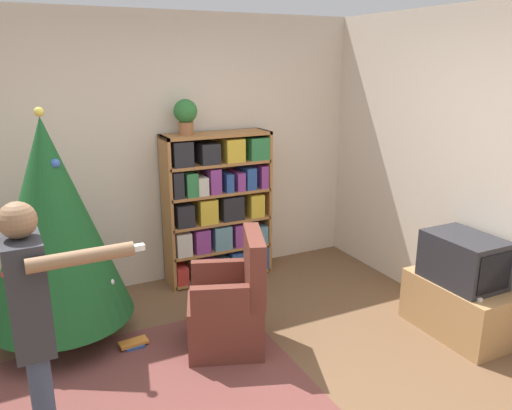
{
  "coord_description": "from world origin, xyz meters",
  "views": [
    {
      "loc": [
        -1.27,
        -2.42,
        2.16
      ],
      "look_at": [
        0.42,
        1.0,
        1.05
      ],
      "focal_mm": 35.0,
      "sensor_mm": 36.0,
      "label": 1
    }
  ],
  "objects_px": {
    "bookshelf": "(219,208)",
    "standing_person": "(34,323)",
    "television": "(463,260)",
    "christmas_tree": "(52,222)",
    "armchair": "(230,308)",
    "potted_plant": "(186,114)"
  },
  "relations": [
    {
      "from": "armchair",
      "to": "standing_person",
      "type": "relative_size",
      "value": 0.6
    },
    {
      "from": "christmas_tree",
      "to": "armchair",
      "type": "relative_size",
      "value": 2.01
    },
    {
      "from": "potted_plant",
      "to": "armchair",
      "type": "bearing_deg",
      "value": -95.29
    },
    {
      "from": "standing_person",
      "to": "potted_plant",
      "type": "xyz_separation_m",
      "value": [
        1.48,
        1.98,
        0.78
      ]
    },
    {
      "from": "standing_person",
      "to": "potted_plant",
      "type": "distance_m",
      "value": 2.59
    },
    {
      "from": "television",
      "to": "armchair",
      "type": "xyz_separation_m",
      "value": [
        -1.74,
        0.64,
        -0.32
      ]
    },
    {
      "from": "christmas_tree",
      "to": "television",
      "type": "bearing_deg",
      "value": -24.17
    },
    {
      "from": "television",
      "to": "christmas_tree",
      "type": "xyz_separation_m",
      "value": [
        -2.89,
        1.3,
        0.35
      ]
    },
    {
      "from": "bookshelf",
      "to": "standing_person",
      "type": "height_order",
      "value": "standing_person"
    },
    {
      "from": "bookshelf",
      "to": "television",
      "type": "height_order",
      "value": "bookshelf"
    },
    {
      "from": "standing_person",
      "to": "potted_plant",
      "type": "bearing_deg",
      "value": 141.56
    },
    {
      "from": "armchair",
      "to": "standing_person",
      "type": "xyz_separation_m",
      "value": [
        -1.37,
        -0.73,
        0.58
      ]
    },
    {
      "from": "television",
      "to": "potted_plant",
      "type": "xyz_separation_m",
      "value": [
        -1.62,
        1.89,
        1.04
      ]
    },
    {
      "from": "bookshelf",
      "to": "potted_plant",
      "type": "distance_m",
      "value": 0.99
    },
    {
      "from": "bookshelf",
      "to": "armchair",
      "type": "relative_size",
      "value": 1.62
    },
    {
      "from": "television",
      "to": "armchair",
      "type": "relative_size",
      "value": 0.64
    },
    {
      "from": "television",
      "to": "christmas_tree",
      "type": "relative_size",
      "value": 0.32
    },
    {
      "from": "bookshelf",
      "to": "armchair",
      "type": "height_order",
      "value": "bookshelf"
    },
    {
      "from": "television",
      "to": "standing_person",
      "type": "xyz_separation_m",
      "value": [
        -3.1,
        -0.09,
        0.26
      ]
    },
    {
      "from": "christmas_tree",
      "to": "standing_person",
      "type": "height_order",
      "value": "christmas_tree"
    },
    {
      "from": "armchair",
      "to": "television",
      "type": "bearing_deg",
      "value": 89.93
    },
    {
      "from": "bookshelf",
      "to": "potted_plant",
      "type": "height_order",
      "value": "potted_plant"
    }
  ]
}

